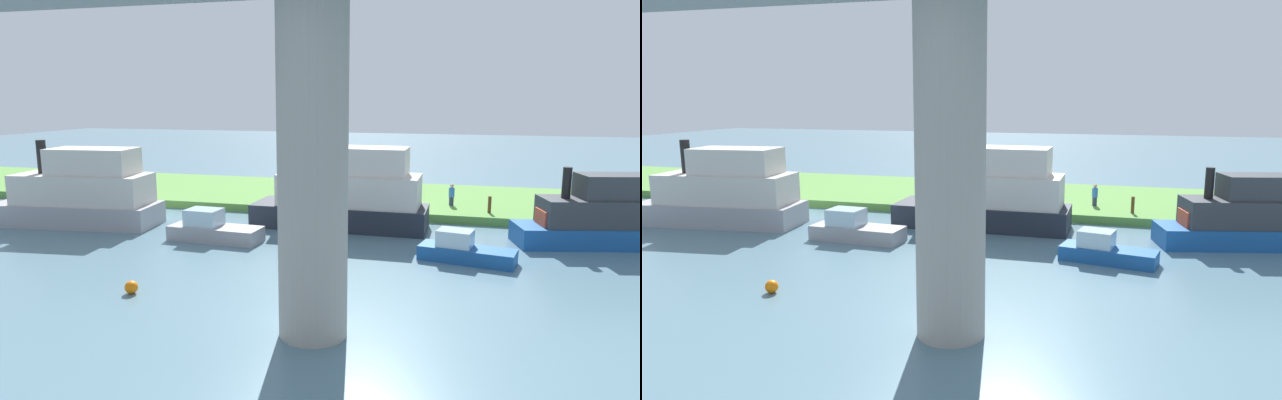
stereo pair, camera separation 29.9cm
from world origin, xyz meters
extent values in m
plane|color=slate|center=(0.00, 0.00, 0.00)|extent=(160.00, 160.00, 0.00)
cube|color=#5B9342|center=(0.00, -6.00, 0.25)|extent=(80.00, 12.00, 0.50)
cylinder|color=#9E998E|center=(-2.24, 17.06, 5.23)|extent=(2.14, 2.14, 10.46)
cylinder|color=#2D334C|center=(-5.61, -3.22, 0.78)|extent=(0.29, 0.29, 0.55)
cylinder|color=blue|center=(-5.61, -3.22, 1.35)|extent=(0.47, 0.47, 0.60)
sphere|color=tan|center=(-5.61, -3.22, 1.77)|extent=(0.24, 0.24, 0.24)
cylinder|color=brown|center=(-7.91, -1.44, 1.00)|extent=(0.20, 0.20, 1.00)
cube|color=#99999E|center=(15.31, 5.85, 0.64)|extent=(9.86, 4.20, 1.28)
cube|color=beige|center=(14.78, 5.79, 2.13)|extent=(7.92, 3.68, 1.70)
cube|color=beige|center=(14.04, 5.71, 3.72)|extent=(5.02, 2.92, 1.49)
cylinder|color=black|center=(17.22, 6.05, 3.94)|extent=(0.53, 0.53, 1.92)
cube|color=#D84C2D|center=(17.85, 6.12, 1.76)|extent=(1.90, 2.09, 0.96)
cube|color=#99999E|center=(5.86, 7.11, 0.38)|extent=(4.94, 1.99, 0.75)
cube|color=silver|center=(6.51, 7.08, 1.19)|extent=(1.82, 1.48, 0.86)
cube|color=#195199|center=(-12.85, 3.00, 0.51)|extent=(8.10, 4.26, 1.03)
cube|color=#33383D|center=(-13.27, 2.91, 1.71)|extent=(6.54, 3.66, 1.37)
cube|color=#33383D|center=(-13.85, 2.77, 3.00)|extent=(4.20, 2.78, 1.20)
cylinder|color=black|center=(-11.35, 3.35, 3.17)|extent=(0.43, 0.43, 1.54)
cube|color=#D84C2D|center=(-10.85, 3.47, 1.41)|extent=(1.69, 1.81, 0.77)
cube|color=#1E232D|center=(0.39, 2.41, 0.66)|extent=(9.85, 3.30, 1.31)
cube|color=beige|center=(-0.16, 2.41, 2.19)|extent=(7.88, 2.97, 1.75)
cube|color=beige|center=(-0.93, 2.40, 3.83)|extent=(4.93, 2.50, 1.53)
cylinder|color=black|center=(2.35, 2.41, 4.05)|extent=(0.55, 0.55, 1.97)
cube|color=#D84C2D|center=(3.01, 2.41, 1.81)|extent=(1.75, 1.97, 0.98)
cube|color=#195199|center=(-6.77, 7.62, 0.33)|extent=(4.45, 2.32, 0.66)
cube|color=silver|center=(-6.22, 7.50, 1.03)|extent=(1.73, 1.48, 0.75)
sphere|color=orange|center=(5.43, 15.30, 0.25)|extent=(0.50, 0.50, 0.50)
camera|label=1|loc=(-6.86, 33.08, 7.39)|focal=31.65mm
camera|label=2|loc=(-7.15, 33.00, 7.39)|focal=31.65mm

